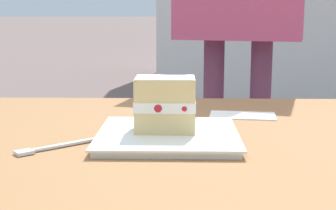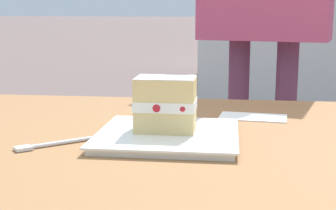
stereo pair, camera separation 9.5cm
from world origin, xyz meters
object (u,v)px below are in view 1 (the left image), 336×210
patio_table (117,185)px  paper_napkin (243,115)px  dessert_plate (168,136)px  dessert_fork (55,147)px  cake_slice (165,104)px

patio_table → paper_napkin: bearing=41.2°
dessert_plate → dessert_fork: size_ratio=1.91×
cake_slice → paper_napkin: bearing=50.3°
dessert_plate → cake_slice: cake_slice is taller
cake_slice → dessert_fork: (-0.20, -0.08, -0.06)m
dessert_fork → cake_slice: bearing=22.0°
dessert_plate → paper_napkin: size_ratio=1.65×
dessert_fork → paper_napkin: dessert_fork is taller
patio_table → paper_napkin: size_ratio=8.15×
patio_table → dessert_plate: bearing=8.1°
dessert_fork → patio_table: bearing=28.2°
patio_table → dessert_fork: dessert_fork is taller
patio_table → cake_slice: bearing=14.6°
dessert_fork → paper_napkin: 0.48m
dessert_plate → dessert_fork: (-0.20, -0.07, -0.00)m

